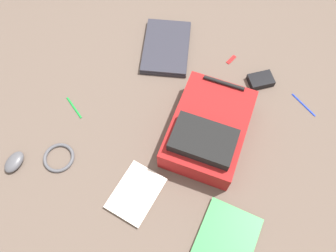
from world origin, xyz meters
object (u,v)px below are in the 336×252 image
at_px(usb_stick, 231,59).
at_px(computer_mouse, 14,162).
at_px(power_brick, 261,80).
at_px(pen_blue, 74,107).
at_px(backpack, 208,130).
at_px(book_manual, 136,193).
at_px(laptop, 166,47).
at_px(cable_coil, 59,158).
at_px(book_comic, 226,242).
at_px(pen_black, 304,105).

bearing_deg(usb_stick, computer_mouse, -121.69).
bearing_deg(power_brick, computer_mouse, -130.40).
height_order(pen_blue, usb_stick, pen_blue).
distance_m(backpack, book_manual, 0.40).
xyz_separation_m(book_manual, pen_blue, (-0.46, 0.20, -0.00)).
xyz_separation_m(backpack, laptop, (-0.39, 0.34, -0.06)).
height_order(cable_coil, usb_stick, cable_coil).
bearing_deg(book_comic, pen_blue, 166.92).
bearing_deg(laptop, power_brick, 5.24).
distance_m(laptop, usb_stick, 0.33).
distance_m(laptop, pen_blue, 0.54).
bearing_deg(laptop, book_comic, -47.15).
distance_m(power_brick, pen_blue, 0.88).
height_order(book_comic, cable_coil, book_comic).
distance_m(power_brick, pen_black, 0.23).
relative_size(power_brick, pen_blue, 0.87).
relative_size(book_manual, cable_coil, 1.72).
relative_size(book_manual, pen_black, 1.57).
bearing_deg(pen_blue, pen_black, 29.77).
bearing_deg(cable_coil, pen_black, 42.40).
relative_size(power_brick, pen_black, 0.78).
relative_size(computer_mouse, usb_stick, 1.69).
distance_m(cable_coil, pen_black, 1.12).
relative_size(book_comic, usb_stick, 4.87).
bearing_deg(cable_coil, book_comic, 2.50).
relative_size(laptop, pen_blue, 2.98).
height_order(laptop, power_brick, power_brick).
distance_m(book_comic, pen_blue, 0.88).
bearing_deg(book_manual, laptop, 109.63).
relative_size(backpack, pen_blue, 3.57).
height_order(book_manual, usb_stick, book_manual).
height_order(laptop, cable_coil, laptop).
distance_m(laptop, computer_mouse, 0.88).
bearing_deg(pen_blue, book_comic, -13.08).
xyz_separation_m(laptop, pen_black, (0.71, 0.03, -0.01)).
distance_m(book_comic, power_brick, 0.76).
relative_size(backpack, book_manual, 2.04).
xyz_separation_m(book_comic, computer_mouse, (-0.91, -0.14, 0.01)).
height_order(backpack, book_manual, backpack).
height_order(power_brick, pen_blue, power_brick).
distance_m(book_comic, computer_mouse, 0.92).
bearing_deg(usb_stick, pen_blue, -131.04).
bearing_deg(book_comic, book_manual, -179.25).
xyz_separation_m(pen_blue, usb_stick, (0.52, 0.60, -0.00)).
distance_m(computer_mouse, pen_black, 1.31).
xyz_separation_m(computer_mouse, usb_stick, (0.58, 0.94, -0.01)).
bearing_deg(usb_stick, backpack, -80.13).
distance_m(backpack, pen_black, 0.49).
xyz_separation_m(book_comic, power_brick, (-0.16, 0.74, 0.01)).
bearing_deg(book_manual, pen_black, 57.72).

